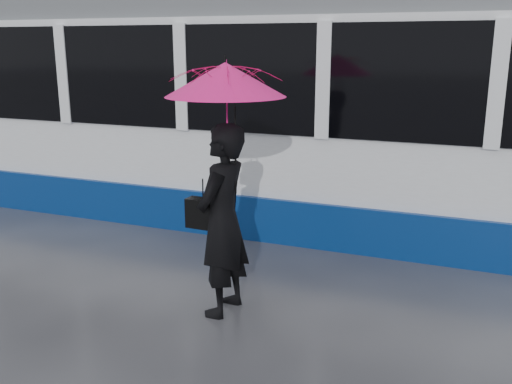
% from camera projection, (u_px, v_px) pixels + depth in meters
% --- Properties ---
extents(ground, '(90.00, 90.00, 0.00)m').
position_uv_depth(ground, '(189.00, 269.00, 6.93)').
color(ground, '#2C2C31').
rests_on(ground, ground).
extents(rails, '(34.00, 1.51, 0.02)m').
position_uv_depth(rails, '(263.00, 213.00, 9.17)').
color(rails, '#3F3D38').
rests_on(rails, ground).
extents(tram, '(26.00, 2.56, 3.35)m').
position_uv_depth(tram, '(250.00, 111.00, 8.84)').
color(tram, white).
rests_on(tram, ground).
extents(woman, '(0.50, 0.73, 1.93)m').
position_uv_depth(woman, '(223.00, 221.00, 5.60)').
color(woman, black).
rests_on(woman, ground).
extents(umbrella, '(1.19, 1.19, 1.30)m').
position_uv_depth(umbrella, '(226.00, 104.00, 5.29)').
color(umbrella, '#FF1595').
rests_on(umbrella, ground).
extents(handbag, '(0.35, 0.17, 0.48)m').
position_uv_depth(handbag, '(203.00, 213.00, 5.68)').
color(handbag, black).
rests_on(handbag, ground).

